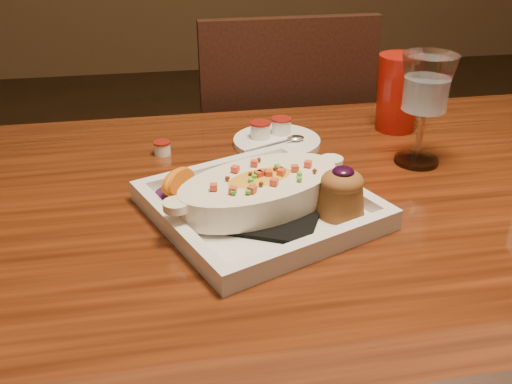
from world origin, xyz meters
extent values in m
cube|color=maroon|center=(0.00, 0.00, 0.73)|extent=(1.50, 0.90, 0.04)
cylinder|color=black|center=(-0.67, 0.37, 0.35)|extent=(0.07, 0.07, 0.71)
cube|color=black|center=(0.00, 0.70, 0.45)|extent=(0.42, 0.42, 0.04)
cylinder|color=black|center=(0.17, 0.87, 0.23)|extent=(0.04, 0.04, 0.45)
cylinder|color=black|center=(-0.17, 0.87, 0.23)|extent=(0.04, 0.04, 0.45)
cylinder|color=black|center=(0.17, 0.53, 0.23)|extent=(0.04, 0.04, 0.45)
cylinder|color=black|center=(-0.17, 0.53, 0.23)|extent=(0.04, 0.04, 0.45)
cube|color=black|center=(0.00, 0.51, 0.70)|extent=(0.40, 0.03, 0.46)
cube|color=white|center=(-0.16, 0.01, 0.76)|extent=(0.37, 0.37, 0.01)
cube|color=black|center=(-0.16, 0.01, 0.77)|extent=(0.24, 0.24, 0.01)
ellipsoid|color=yellow|center=(-0.16, 0.01, 0.79)|extent=(0.24, 0.18, 0.04)
ellipsoid|color=#51124E|center=(-0.28, 0.05, 0.77)|extent=(0.07, 0.07, 0.02)
cone|color=brown|center=(-0.05, -0.03, 0.79)|extent=(0.07, 0.07, 0.05)
ellipsoid|color=brown|center=(-0.05, -0.03, 0.81)|extent=(0.06, 0.06, 0.03)
ellipsoid|color=black|center=(-0.05, -0.03, 0.83)|extent=(0.03, 0.03, 0.01)
cylinder|color=silver|center=(0.14, 0.13, 0.75)|extent=(0.08, 0.08, 0.01)
cylinder|color=silver|center=(0.14, 0.13, 0.80)|extent=(0.01, 0.01, 0.09)
cone|color=silver|center=(0.14, 0.13, 0.89)|extent=(0.09, 0.09, 0.10)
cylinder|color=white|center=(-0.08, 0.25, 0.76)|extent=(0.16, 0.16, 0.01)
cylinder|color=white|center=(-0.11, 0.27, 0.78)|extent=(0.04, 0.04, 0.03)
cylinder|color=maroon|center=(-0.11, 0.27, 0.79)|extent=(0.04, 0.04, 0.00)
cylinder|color=white|center=(-0.07, 0.28, 0.78)|extent=(0.04, 0.04, 0.03)
cylinder|color=maroon|center=(-0.07, 0.28, 0.79)|extent=(0.04, 0.04, 0.00)
cylinder|color=white|center=(-0.29, 0.25, 0.76)|extent=(0.03, 0.03, 0.02)
cylinder|color=maroon|center=(-0.29, 0.25, 0.77)|extent=(0.03, 0.03, 0.00)
cone|color=#A5150B|center=(0.16, 0.29, 0.82)|extent=(0.09, 0.09, 0.15)
camera|label=1|loc=(-0.30, -0.70, 1.16)|focal=40.00mm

